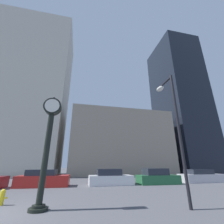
{
  "coord_description": "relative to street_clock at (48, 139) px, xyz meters",
  "views": [
    {
      "loc": [
        3.32,
        -7.02,
        1.75
      ],
      "look_at": [
        7.29,
        10.8,
        8.23
      ],
      "focal_mm": 24.0,
      "sensor_mm": 36.0,
      "label": 1
    }
  ],
  "objects": [
    {
      "name": "fire_hydrant_near",
      "position": [
        -1.89,
        1.32,
        -2.54
      ],
      "size": [
        0.47,
        0.2,
        0.68
      ],
      "color": "yellow",
      "rests_on": "ground_plane"
    },
    {
      "name": "building_glass_modern",
      "position": [
        26.01,
        23.54,
        14.21
      ],
      "size": [
        9.18,
        12.0,
        34.19
      ],
      "color": "black",
      "rests_on": "ground_plane"
    },
    {
      "name": "street_clock",
      "position": [
        0.0,
        0.0,
        0.0
      ],
      "size": [
        0.84,
        0.78,
        5.05
      ],
      "color": "black",
      "rests_on": "ground_plane"
    },
    {
      "name": "car_red",
      "position": [
        -1.34,
        7.64,
        -2.29
      ],
      "size": [
        4.33,
        2.08,
        1.38
      ],
      "rotation": [
        0.0,
        0.0,
        -0.04
      ],
      "color": "red",
      "rests_on": "ground_plane"
    },
    {
      "name": "car_silver",
      "position": [
        14.71,
        7.72,
        -2.33
      ],
      "size": [
        4.68,
        1.87,
        1.31
      ],
      "rotation": [
        0.0,
        0.0,
        -0.0
      ],
      "color": "#BCBCC1",
      "rests_on": "ground_plane"
    },
    {
      "name": "building_tall_tower",
      "position": [
        -8.97,
        23.54,
        13.07
      ],
      "size": [
        14.15,
        12.0,
        31.9
      ],
      "color": "beige",
      "rests_on": "ground_plane"
    },
    {
      "name": "street_lamp_right",
      "position": [
        6.15,
        -0.83,
        1.4
      ],
      "size": [
        0.36,
        1.57,
        6.45
      ],
      "color": "black",
      "rests_on": "ground_plane"
    },
    {
      "name": "car_white",
      "position": [
        4.57,
        7.53,
        -2.29
      ],
      "size": [
        4.09,
        1.84,
        1.4
      ],
      "rotation": [
        0.0,
        0.0,
        -0.01
      ],
      "color": "silver",
      "rests_on": "ground_plane"
    },
    {
      "name": "building_storefront_row",
      "position": [
        9.62,
        23.54,
        3.08
      ],
      "size": [
        19.29,
        12.0,
        11.92
      ],
      "color": "gray",
      "rests_on": "ground_plane"
    },
    {
      "name": "car_green",
      "position": [
        9.23,
        7.24,
        -2.28
      ],
      "size": [
        4.03,
        1.98,
        1.44
      ],
      "rotation": [
        0.0,
        0.0,
        -0.03
      ],
      "color": "#236038",
      "rests_on": "ground_plane"
    }
  ]
}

